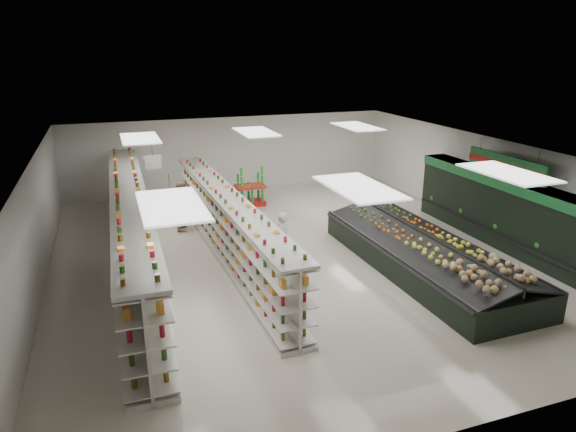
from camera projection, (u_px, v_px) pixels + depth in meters
name	position (u px, v px, depth m)	size (l,w,h in m)	color
floor	(294.00, 255.00, 15.68)	(16.00, 16.00, 0.00)	beige
ceiling	(295.00, 152.00, 14.67)	(14.00, 16.00, 0.02)	white
wall_back	(231.00, 154.00, 22.33)	(14.00, 0.02, 3.20)	white
wall_front	(471.00, 347.00, 8.02)	(14.00, 0.02, 3.20)	white
wall_left	(35.00, 232.00, 12.96)	(0.02, 16.00, 3.20)	white
wall_right	(488.00, 185.00, 17.39)	(0.02, 16.00, 3.20)	white
produce_wall_case	(507.00, 209.00, 16.02)	(0.93, 8.00, 2.20)	black
aisle_sign_near	(170.00, 197.00, 11.82)	(0.52, 0.06, 0.75)	white
aisle_sign_far	(153.00, 162.00, 15.40)	(0.52, 0.06, 0.75)	white
hortifruti_banner	(506.00, 165.00, 15.48)	(0.12, 3.20, 0.95)	#1C6930
gondola_left	(132.00, 233.00, 14.52)	(1.19, 12.96, 2.24)	beige
gondola_center	(228.00, 229.00, 15.28)	(1.22, 11.25, 1.95)	beige
produce_island	(424.00, 253.00, 14.50)	(2.82, 7.45, 1.11)	black
soda_endcap	(250.00, 188.00, 20.38)	(1.15, 0.78, 1.48)	#AF1814
shopper_main	(281.00, 240.00, 14.56)	(0.61, 0.40, 1.67)	silver
shopper_background	(183.00, 205.00, 17.62)	(0.84, 0.52, 1.73)	#9C7A60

